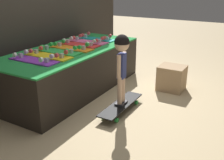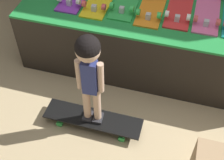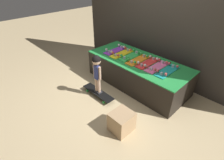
# 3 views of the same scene
# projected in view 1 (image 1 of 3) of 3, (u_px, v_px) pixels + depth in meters

# --- Properties ---
(ground_plane) EXTENTS (16.00, 16.00, 0.00)m
(ground_plane) POSITION_uv_depth(u_px,v_px,m) (113.00, 99.00, 3.47)
(ground_plane) COLOR tan
(display_rack) EXTENTS (2.24, 0.96, 0.60)m
(display_rack) POSITION_uv_depth(u_px,v_px,m) (71.00, 69.00, 3.68)
(display_rack) COLOR black
(display_rack) RESTS_ON ground_plane
(skateboard_purple_on_rack) EXTENTS (0.20, 0.62, 0.09)m
(skateboard_purple_on_rack) POSITION_uv_depth(u_px,v_px,m) (34.00, 60.00, 3.01)
(skateboard_purple_on_rack) COLOR purple
(skateboard_purple_on_rack) RESTS_ON display_rack
(skateboard_yellow_on_rack) EXTENTS (0.20, 0.62, 0.09)m
(skateboard_yellow_on_rack) POSITION_uv_depth(u_px,v_px,m) (49.00, 55.00, 3.18)
(skateboard_yellow_on_rack) COLOR yellow
(skateboard_yellow_on_rack) RESTS_ON display_rack
(skateboard_green_on_rack) EXTENTS (0.20, 0.62, 0.09)m
(skateboard_green_on_rack) POSITION_uv_depth(u_px,v_px,m) (59.00, 51.00, 3.39)
(skateboard_green_on_rack) COLOR green
(skateboard_green_on_rack) RESTS_ON display_rack
(skateboard_orange_on_rack) EXTENTS (0.20, 0.62, 0.09)m
(skateboard_orange_on_rack) POSITION_uv_depth(u_px,v_px,m) (71.00, 48.00, 3.56)
(skateboard_orange_on_rack) COLOR orange
(skateboard_orange_on_rack) RESTS_ON display_rack
(skateboard_red_on_rack) EXTENTS (0.20, 0.62, 0.09)m
(skateboard_red_on_rack) POSITION_uv_depth(u_px,v_px,m) (79.00, 44.00, 3.76)
(skateboard_red_on_rack) COLOR red
(skateboard_red_on_rack) RESTS_ON display_rack
(skateboard_pink_on_rack) EXTENTS (0.20, 0.62, 0.09)m
(skateboard_pink_on_rack) POSITION_uv_depth(u_px,v_px,m) (88.00, 41.00, 3.95)
(skateboard_pink_on_rack) COLOR pink
(skateboard_pink_on_rack) RESTS_ON display_rack
(skateboard_teal_on_rack) EXTENTS (0.20, 0.62, 0.09)m
(skateboard_teal_on_rack) POSITION_uv_depth(u_px,v_px,m) (96.00, 38.00, 4.13)
(skateboard_teal_on_rack) COLOR teal
(skateboard_teal_on_rack) RESTS_ON display_rack
(skateboard_on_floor) EXTENTS (0.79, 0.20, 0.09)m
(skateboard_on_floor) POSITION_uv_depth(u_px,v_px,m) (121.00, 105.00, 3.11)
(skateboard_on_floor) COLOR black
(skateboard_on_floor) RESTS_ON ground_plane
(child) EXTENTS (0.20, 0.17, 0.83)m
(child) POSITION_uv_depth(u_px,v_px,m) (122.00, 57.00, 2.90)
(child) COLOR #2D2D33
(child) RESTS_ON skateboard_on_floor
(storage_box) EXTENTS (0.32, 0.36, 0.35)m
(storage_box) POSITION_uv_depth(u_px,v_px,m) (172.00, 78.00, 3.71)
(storage_box) COLOR tan
(storage_box) RESTS_ON ground_plane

